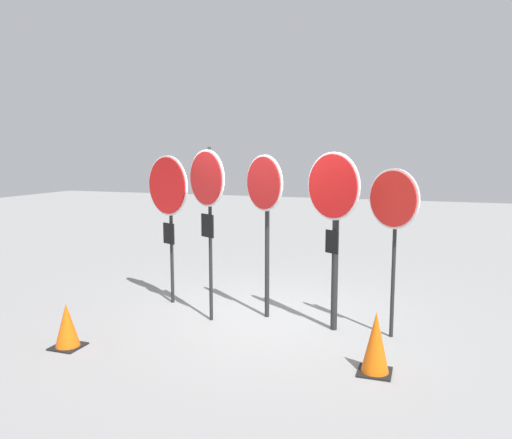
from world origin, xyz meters
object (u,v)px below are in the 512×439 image
traffic_cone_0 (67,326)px  stop_sign_3 (334,208)px  stop_sign_0 (168,194)px  traffic_cone_1 (376,343)px  stop_sign_4 (393,209)px  stop_sign_1 (207,191)px  stop_sign_2 (265,198)px

traffic_cone_0 → stop_sign_3: bearing=29.2°
stop_sign_0 → traffic_cone_1: bearing=-1.7°
stop_sign_0 → traffic_cone_0: size_ratio=4.21×
stop_sign_3 → traffic_cone_0: 3.72m
traffic_cone_0 → stop_sign_4: bearing=23.7°
stop_sign_1 → traffic_cone_1: 3.07m
stop_sign_1 → traffic_cone_0: 2.53m
stop_sign_0 → traffic_cone_1: stop_sign_0 is taller
stop_sign_0 → stop_sign_2: (1.66, -0.17, 0.01)m
stop_sign_1 → traffic_cone_1: stop_sign_1 is taller
stop_sign_0 → traffic_cone_1: 4.01m
stop_sign_2 → traffic_cone_1: (1.74, -1.40, -1.43)m
stop_sign_0 → stop_sign_4: bearing=16.3°
stop_sign_0 → stop_sign_4: (3.47, -0.42, -0.06)m
stop_sign_3 → stop_sign_4: 0.77m
stop_sign_0 → stop_sign_3: stop_sign_3 is taller
stop_sign_2 → traffic_cone_1: size_ratio=3.43×
stop_sign_2 → stop_sign_4: 1.82m
stop_sign_1 → traffic_cone_0: size_ratio=4.41×
stop_sign_1 → traffic_cone_1: (2.46, -0.99, -1.54)m
stop_sign_3 → stop_sign_4: size_ratio=1.09×
stop_sign_0 → traffic_cone_0: stop_sign_0 is taller
traffic_cone_1 → stop_sign_3: bearing=120.9°
stop_sign_3 → traffic_cone_0: size_ratio=4.30×
stop_sign_0 → stop_sign_4: size_ratio=1.07×
stop_sign_0 → stop_sign_4: 3.49m
stop_sign_2 → stop_sign_1: bearing=-116.8°
stop_sign_1 → stop_sign_4: size_ratio=1.12×
stop_sign_3 → traffic_cone_0: stop_sign_3 is taller
stop_sign_2 → traffic_cone_0: (-1.97, -1.90, -1.50)m
stop_sign_2 → traffic_cone_1: bearing=-5.3°
traffic_cone_1 → stop_sign_0: bearing=155.2°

